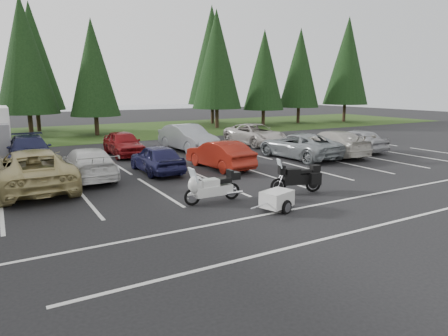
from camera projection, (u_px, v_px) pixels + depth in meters
ground at (220, 190)px, 15.84m from camera, size 120.00×120.00×0.00m
grass_strip at (91, 132)px, 36.27m from camera, size 80.00×16.00×0.01m
lake_water at (76, 113)px, 64.60m from camera, size 70.00×50.00×0.02m
stall_markings at (198, 180)px, 17.54m from camera, size 32.00×16.00×0.01m
conifer_4 at (24, 55)px, 31.61m from camera, size 4.80×4.80×11.17m
conifer_5 at (93, 68)px, 33.12m from camera, size 4.14×4.14×9.63m
conifer_6 at (217, 60)px, 39.17m from camera, size 4.93×4.93×11.48m
conifer_7 at (264, 70)px, 41.76m from camera, size 4.27×4.27×9.94m
conifer_8 at (300, 68)px, 45.05m from camera, size 4.53×4.53×10.56m
conifer_9 at (347, 61)px, 46.68m from camera, size 5.19×5.19×12.10m
conifer_back_b at (33, 56)px, 35.97m from camera, size 4.97×4.97×11.58m
conifer_back_c at (212, 55)px, 43.99m from camera, size 5.50×5.50×12.81m
car_near_2 at (33, 169)px, 15.75m from camera, size 2.84×5.93×1.63m
car_near_3 at (88, 163)px, 17.63m from camera, size 1.97×4.80×1.39m
car_near_4 at (157, 158)px, 18.98m from camera, size 1.65×4.02×1.37m
car_near_5 at (220, 154)px, 19.97m from camera, size 1.88×4.38×1.40m
car_near_6 at (299, 146)px, 22.87m from camera, size 2.76×5.38×1.45m
car_near_7 at (331, 143)px, 23.70m from camera, size 2.30×5.25×1.50m
car_near_8 at (356, 140)px, 25.31m from camera, size 1.80×4.26×1.44m
car_far_1 at (29, 150)px, 20.97m from camera, size 2.12×5.19×1.50m
car_far_2 at (124, 143)px, 23.76m from camera, size 1.73×4.30×1.46m
car_far_3 at (188, 138)px, 25.57m from camera, size 2.26×5.22×1.67m
car_far_4 at (255, 134)px, 28.25m from camera, size 2.58×5.39×1.48m
touring_motorcycle at (213, 184)px, 13.97m from camera, size 2.42×0.77×1.34m
cargo_trailer at (277, 201)px, 13.05m from camera, size 1.69×1.25×0.70m
adventure_motorcycle at (296, 176)px, 15.22m from camera, size 2.41×1.42×1.39m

